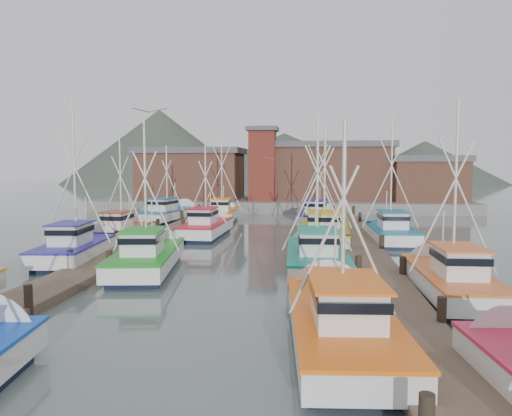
# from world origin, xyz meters

# --- Properties ---
(ground) EXTENTS (260.00, 260.00, 0.00)m
(ground) POSITION_xyz_m (0.00, 0.00, 0.00)
(ground) COLOR #51625F
(ground) RESTS_ON ground
(dock_left) EXTENTS (2.30, 46.00, 1.50)m
(dock_left) POSITION_xyz_m (-7.00, 4.04, 0.21)
(dock_left) COLOR brown
(dock_left) RESTS_ON ground
(dock_right) EXTENTS (2.30, 46.00, 1.50)m
(dock_right) POSITION_xyz_m (7.00, 4.04, 0.21)
(dock_right) COLOR brown
(dock_right) RESTS_ON ground
(quay) EXTENTS (44.00, 16.00, 1.20)m
(quay) POSITION_xyz_m (0.00, 37.00, 0.60)
(quay) COLOR slate
(quay) RESTS_ON ground
(shed_left) EXTENTS (12.72, 8.48, 6.20)m
(shed_left) POSITION_xyz_m (-11.00, 35.00, 4.34)
(shed_left) COLOR brown
(shed_left) RESTS_ON quay
(shed_center) EXTENTS (14.84, 9.54, 6.90)m
(shed_center) POSITION_xyz_m (6.00, 37.00, 4.69)
(shed_center) COLOR brown
(shed_center) RESTS_ON quay
(shed_right) EXTENTS (8.48, 6.36, 5.20)m
(shed_right) POSITION_xyz_m (17.00, 34.00, 3.84)
(shed_right) COLOR brown
(shed_right) RESTS_ON quay
(lookout_tower) EXTENTS (3.60, 3.60, 8.50)m
(lookout_tower) POSITION_xyz_m (-2.00, 33.00, 5.55)
(lookout_tower) COLOR maroon
(lookout_tower) RESTS_ON quay
(distant_hills) EXTENTS (175.00, 140.00, 42.00)m
(distant_hills) POSITION_xyz_m (-12.76, 122.59, 0.00)
(distant_hills) COLOR #434C40
(distant_hills) RESTS_ON ground
(boat_1) EXTENTS (3.59, 9.46, 7.44)m
(boat_1) POSITION_xyz_m (4.70, -10.02, 0.68)
(boat_1) COLOR black
(boat_1) RESTS_ON ground
(boat_4) EXTENTS (3.86, 9.09, 8.25)m
(boat_4) POSITION_xyz_m (-4.47, -0.55, 0.68)
(boat_4) COLOR black
(boat_4) RESTS_ON ground
(boat_5) EXTENTS (3.55, 9.43, 8.70)m
(boat_5) POSITION_xyz_m (4.07, 0.64, 0.68)
(boat_5) COLOR black
(boat_5) RESTS_ON ground
(boat_6) EXTENTS (3.85, 8.77, 9.56)m
(boat_6) POSITION_xyz_m (-9.25, 1.71, 0.69)
(boat_6) COLOR black
(boat_6) RESTS_ON ground
(boat_7) EXTENTS (3.45, 8.21, 8.58)m
(boat_7) POSITION_xyz_m (9.46, -4.06, 0.68)
(boat_7) COLOR black
(boat_7) RESTS_ON ground
(boat_8) EXTENTS (3.13, 8.59, 7.68)m
(boat_8) POSITION_xyz_m (-4.00, 11.71, 0.68)
(boat_8) COLOR black
(boat_8) RESTS_ON ground
(boat_9) EXTENTS (3.78, 10.47, 9.13)m
(boat_9) POSITION_xyz_m (4.70, 10.09, 0.68)
(boat_9) COLOR black
(boat_9) RESTS_ON ground
(boat_10) EXTENTS (3.22, 7.77, 7.94)m
(boat_10) POSITION_xyz_m (-9.19, 8.29, 0.68)
(boat_10) COLOR black
(boat_10) RESTS_ON ground
(boat_11) EXTENTS (3.88, 8.79, 9.68)m
(boat_11) POSITION_xyz_m (9.20, 10.68, 0.69)
(boat_11) COLOR black
(boat_11) RESTS_ON ground
(boat_12) EXTENTS (3.81, 8.50, 9.72)m
(boat_12) POSITION_xyz_m (-4.67, 21.58, 0.68)
(boat_12) COLOR black
(boat_12) RESTS_ON ground
(boat_13) EXTENTS (3.80, 8.64, 9.59)m
(boat_13) POSITION_xyz_m (4.39, 20.74, 0.68)
(boat_13) COLOR black
(boat_13) RESTS_ON ground
(boat_14) EXTENTS (4.33, 9.60, 7.97)m
(boat_14) POSITION_xyz_m (-9.79, 21.64, 0.68)
(boat_14) COLOR black
(boat_14) RESTS_ON ground
(gull_near) EXTENTS (1.52, 0.66, 0.24)m
(gull_near) POSITION_xyz_m (-3.21, -3.77, 7.73)
(gull_near) COLOR gray
(gull_near) RESTS_ON ground
(gull_far) EXTENTS (1.49, 0.65, 0.24)m
(gull_far) POSITION_xyz_m (1.77, 3.45, 5.74)
(gull_far) COLOR gray
(gull_far) RESTS_ON ground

